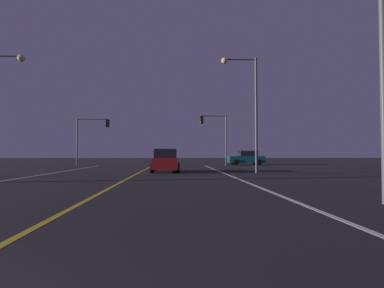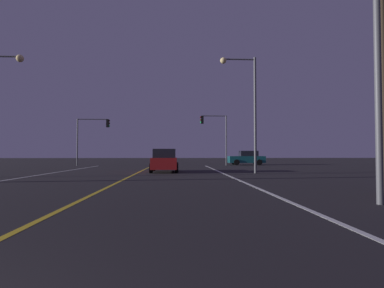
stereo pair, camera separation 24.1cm
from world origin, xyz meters
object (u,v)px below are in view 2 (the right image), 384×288
(utility_pole_right, at_px, (382,39))
(car_ahead_far, at_px, (165,161))
(traffic_light_near_left, at_px, (93,131))
(traffic_light_near_right, at_px, (214,128))
(car_crossing_side, at_px, (247,158))
(street_lamp_right_far, at_px, (247,99))
(street_lamp_right_near, at_px, (363,3))

(utility_pole_right, bearing_deg, car_ahead_far, 119.92)
(traffic_light_near_left, bearing_deg, traffic_light_near_right, 0.00)
(car_ahead_far, height_order, car_crossing_side, same)
(car_ahead_far, xyz_separation_m, street_lamp_right_far, (5.76, -1.82, 4.33))
(car_crossing_side, xyz_separation_m, street_lamp_right_far, (-3.56, -16.22, 4.33))
(traffic_light_near_left, relative_size, utility_pole_right, 0.54)
(car_ahead_far, distance_m, traffic_light_near_right, 14.01)
(street_lamp_right_near, relative_size, street_lamp_right_far, 1.08)
(traffic_light_near_left, bearing_deg, utility_pole_right, -58.02)
(traffic_light_near_left, bearing_deg, street_lamp_right_near, -62.57)
(car_ahead_far, height_order, utility_pole_right, utility_pole_right)
(car_crossing_side, height_order, traffic_light_near_right, traffic_light_near_right)
(car_ahead_far, relative_size, utility_pole_right, 0.44)
(street_lamp_right_near, bearing_deg, car_ahead_far, -68.74)
(street_lamp_right_far, bearing_deg, car_ahead_far, -17.50)
(car_ahead_far, xyz_separation_m, traffic_light_near_left, (-8.52, 12.58, 3.14))
(traffic_light_near_right, height_order, traffic_light_near_left, traffic_light_near_right)
(car_ahead_far, xyz_separation_m, car_crossing_side, (9.32, 14.40, 0.00))
(street_lamp_right_near, distance_m, utility_pole_right, 2.60)
(traffic_light_near_right, bearing_deg, street_lamp_right_far, 92.46)
(street_lamp_right_near, bearing_deg, utility_pole_right, -133.23)
(car_crossing_side, relative_size, traffic_light_near_left, 0.81)
(car_crossing_side, relative_size, traffic_light_near_right, 0.75)
(traffic_light_near_left, bearing_deg, car_crossing_side, 5.82)
(street_lamp_right_far, relative_size, utility_pole_right, 0.83)
(traffic_light_near_right, bearing_deg, utility_pole_right, 95.68)
(car_crossing_side, distance_m, street_lamp_right_far, 17.16)
(car_crossing_side, height_order, street_lamp_right_far, street_lamp_right_far)
(traffic_light_near_left, xyz_separation_m, street_lamp_right_near, (14.47, -27.89, 1.49))
(car_ahead_far, distance_m, street_lamp_right_far, 7.43)
(utility_pole_right, bearing_deg, street_lamp_right_near, -133.23)
(car_ahead_far, bearing_deg, street_lamp_right_near, -158.74)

